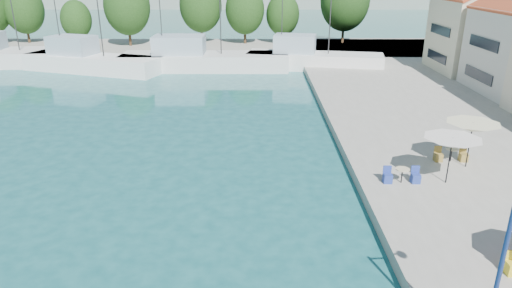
{
  "coord_description": "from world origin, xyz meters",
  "views": [
    {
      "loc": [
        0.9,
        2.94,
        10.53
      ],
      "look_at": [
        0.79,
        26.0,
        1.75
      ],
      "focal_mm": 32.0,
      "sensor_mm": 36.0,
      "label": 1
    }
  ],
  "objects_px": {
    "trawler_03": "(201,60)",
    "umbrella_cream": "(472,127)",
    "trawler_04": "(311,59)",
    "trawler_02": "(89,62)",
    "umbrella_white": "(452,143)"
  },
  "relations": [
    {
      "from": "umbrella_cream",
      "to": "umbrella_white",
      "type": "bearing_deg",
      "value": -132.78
    },
    {
      "from": "trawler_03",
      "to": "umbrella_cream",
      "type": "distance_m",
      "value": 33.89
    },
    {
      "from": "trawler_03",
      "to": "umbrella_white",
      "type": "distance_m",
      "value": 34.71
    },
    {
      "from": "umbrella_white",
      "to": "trawler_03",
      "type": "bearing_deg",
      "value": 117.34
    },
    {
      "from": "trawler_02",
      "to": "umbrella_white",
      "type": "xyz_separation_m",
      "value": [
        28.2,
        -29.79,
        1.66
      ]
    },
    {
      "from": "trawler_02",
      "to": "trawler_04",
      "type": "height_order",
      "value": "same"
    },
    {
      "from": "trawler_04",
      "to": "trawler_03",
      "type": "bearing_deg",
      "value": -167.23
    },
    {
      "from": "trawler_04",
      "to": "trawler_02",
      "type": "bearing_deg",
      "value": -165.93
    },
    {
      "from": "trawler_03",
      "to": "umbrella_cream",
      "type": "relative_size",
      "value": 6.7
    },
    {
      "from": "trawler_02",
      "to": "trawler_03",
      "type": "bearing_deg",
      "value": 23.22
    },
    {
      "from": "trawler_04",
      "to": "umbrella_cream",
      "type": "height_order",
      "value": "trawler_04"
    },
    {
      "from": "trawler_04",
      "to": "umbrella_white",
      "type": "relative_size",
      "value": 5.59
    },
    {
      "from": "umbrella_white",
      "to": "umbrella_cream",
      "type": "xyz_separation_m",
      "value": [
        1.84,
        1.99,
        0.13
      ]
    },
    {
      "from": "umbrella_white",
      "to": "umbrella_cream",
      "type": "relative_size",
      "value": 1.0
    },
    {
      "from": "trawler_02",
      "to": "umbrella_white",
      "type": "relative_size",
      "value": 5.84
    }
  ]
}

